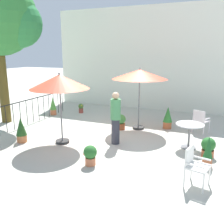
{
  "coord_description": "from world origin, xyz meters",
  "views": [
    {
      "loc": [
        3.33,
        -7.51,
        2.89
      ],
      "look_at": [
        0.0,
        0.43,
        0.77
      ],
      "focal_mm": 39.49,
      "sensor_mm": 36.0,
      "label": 1
    }
  ],
  "objects_px": {
    "potted_plant_1": "(208,147)",
    "standing_person": "(116,118)",
    "patio_umbrella_0": "(60,82)",
    "cafe_table_0": "(189,131)",
    "potted_plant_6": "(208,152)",
    "potted_plant_2": "(168,117)",
    "patio_umbrella_1": "(140,75)",
    "patio_chair_1": "(195,163)",
    "patio_chair_0": "(200,120)",
    "potted_plant_0": "(81,108)",
    "potted_plant_3": "(90,154)",
    "potted_plant_4": "(21,130)",
    "potted_plant_7": "(53,106)",
    "potted_plant_5": "(121,121)"
  },
  "relations": [
    {
      "from": "potted_plant_7",
      "to": "potted_plant_3",
      "type": "bearing_deg",
      "value": -44.64
    },
    {
      "from": "patio_chair_0",
      "to": "potted_plant_4",
      "type": "height_order",
      "value": "patio_chair_0"
    },
    {
      "from": "patio_chair_0",
      "to": "potted_plant_1",
      "type": "xyz_separation_m",
      "value": [
        0.36,
        -2.11,
        -0.21
      ]
    },
    {
      "from": "patio_chair_1",
      "to": "potted_plant_1",
      "type": "xyz_separation_m",
      "value": [
        0.24,
        1.76,
        -0.23
      ]
    },
    {
      "from": "potted_plant_2",
      "to": "potted_plant_6",
      "type": "relative_size",
      "value": 1.06
    },
    {
      "from": "patio_umbrella_0",
      "to": "potted_plant_0",
      "type": "distance_m",
      "value": 4.37
    },
    {
      "from": "cafe_table_0",
      "to": "potted_plant_0",
      "type": "xyz_separation_m",
      "value": [
        -5.28,
        2.62,
        -0.3
      ]
    },
    {
      "from": "patio_chair_0",
      "to": "potted_plant_2",
      "type": "height_order",
      "value": "potted_plant_2"
    },
    {
      "from": "potted_plant_1",
      "to": "standing_person",
      "type": "bearing_deg",
      "value": -178.57
    },
    {
      "from": "patio_umbrella_1",
      "to": "potted_plant_6",
      "type": "distance_m",
      "value": 3.89
    },
    {
      "from": "potted_plant_1",
      "to": "potted_plant_6",
      "type": "height_order",
      "value": "potted_plant_6"
    },
    {
      "from": "potted_plant_2",
      "to": "potted_plant_4",
      "type": "distance_m",
      "value": 5.3
    },
    {
      "from": "potted_plant_4",
      "to": "potted_plant_7",
      "type": "relative_size",
      "value": 0.98
    },
    {
      "from": "potted_plant_5",
      "to": "standing_person",
      "type": "xyz_separation_m",
      "value": [
        0.38,
        -1.47,
        0.56
      ]
    },
    {
      "from": "potted_plant_1",
      "to": "patio_chair_0",
      "type": "bearing_deg",
      "value": 99.57
    },
    {
      "from": "potted_plant_1",
      "to": "standing_person",
      "type": "xyz_separation_m",
      "value": [
        -2.78,
        -0.07,
        0.57
      ]
    },
    {
      "from": "potted_plant_2",
      "to": "patio_chair_0",
      "type": "bearing_deg",
      "value": -4.38
    },
    {
      "from": "potted_plant_1",
      "to": "patio_chair_1",
      "type": "bearing_deg",
      "value": -97.71
    },
    {
      "from": "patio_chair_1",
      "to": "potted_plant_5",
      "type": "bearing_deg",
      "value": 132.66
    },
    {
      "from": "patio_umbrella_1",
      "to": "potted_plant_1",
      "type": "height_order",
      "value": "patio_umbrella_1"
    },
    {
      "from": "cafe_table_0",
      "to": "potted_plant_6",
      "type": "relative_size",
      "value": 1.04
    },
    {
      "from": "patio_chair_0",
      "to": "potted_plant_4",
      "type": "relative_size",
      "value": 1.04
    },
    {
      "from": "potted_plant_3",
      "to": "potted_plant_4",
      "type": "bearing_deg",
      "value": 167.53
    },
    {
      "from": "potted_plant_3",
      "to": "patio_umbrella_1",
      "type": "bearing_deg",
      "value": 85.99
    },
    {
      "from": "potted_plant_4",
      "to": "cafe_table_0",
      "type": "bearing_deg",
      "value": 17.22
    },
    {
      "from": "patio_umbrella_0",
      "to": "potted_plant_2",
      "type": "relative_size",
      "value": 2.67
    },
    {
      "from": "patio_umbrella_1",
      "to": "standing_person",
      "type": "distance_m",
      "value": 2.18
    },
    {
      "from": "potted_plant_5",
      "to": "cafe_table_0",
      "type": "bearing_deg",
      "value": -20.1
    },
    {
      "from": "patio_umbrella_0",
      "to": "potted_plant_5",
      "type": "height_order",
      "value": "patio_umbrella_0"
    },
    {
      "from": "cafe_table_0",
      "to": "potted_plant_3",
      "type": "relative_size",
      "value": 1.56
    },
    {
      "from": "patio_chair_1",
      "to": "potted_plant_0",
      "type": "bearing_deg",
      "value": 139.19
    },
    {
      "from": "potted_plant_0",
      "to": "potted_plant_1",
      "type": "distance_m",
      "value": 6.61
    },
    {
      "from": "patio_umbrella_1",
      "to": "potted_plant_1",
      "type": "bearing_deg",
      "value": -34.21
    },
    {
      "from": "potted_plant_6",
      "to": "potted_plant_5",
      "type": "bearing_deg",
      "value": 146.88
    },
    {
      "from": "patio_umbrella_1",
      "to": "potted_plant_4",
      "type": "bearing_deg",
      "value": -137.29
    },
    {
      "from": "potted_plant_0",
      "to": "potted_plant_5",
      "type": "xyz_separation_m",
      "value": [
        2.69,
        -1.68,
        0.06
      ]
    },
    {
      "from": "patio_umbrella_0",
      "to": "cafe_table_0",
      "type": "relative_size",
      "value": 2.71
    },
    {
      "from": "potted_plant_0",
      "to": "potted_plant_4",
      "type": "relative_size",
      "value": 0.55
    },
    {
      "from": "patio_chair_0",
      "to": "standing_person",
      "type": "xyz_separation_m",
      "value": [
        -2.42,
        -2.18,
        0.36
      ]
    },
    {
      "from": "patio_chair_1",
      "to": "patio_umbrella_1",
      "type": "bearing_deg",
      "value": 123.52
    },
    {
      "from": "potted_plant_7",
      "to": "potted_plant_1",
      "type": "bearing_deg",
      "value": -18.09
    },
    {
      "from": "potted_plant_0",
      "to": "potted_plant_7",
      "type": "bearing_deg",
      "value": -139.79
    },
    {
      "from": "potted_plant_0",
      "to": "potted_plant_2",
      "type": "height_order",
      "value": "potted_plant_2"
    },
    {
      "from": "cafe_table_0",
      "to": "potted_plant_1",
      "type": "xyz_separation_m",
      "value": [
        0.57,
        -0.45,
        -0.24
      ]
    },
    {
      "from": "patio_chair_0",
      "to": "potted_plant_7",
      "type": "height_order",
      "value": "patio_chair_0"
    },
    {
      "from": "patio_umbrella_0",
      "to": "potted_plant_4",
      "type": "bearing_deg",
      "value": -160.02
    },
    {
      "from": "potted_plant_2",
      "to": "patio_umbrella_1",
      "type": "bearing_deg",
      "value": -155.65
    },
    {
      "from": "potted_plant_6",
      "to": "potted_plant_0",
      "type": "bearing_deg",
      "value": 147.42
    },
    {
      "from": "patio_umbrella_1",
      "to": "cafe_table_0",
      "type": "distance_m",
      "value": 2.81
    },
    {
      "from": "cafe_table_0",
      "to": "potted_plant_3",
      "type": "height_order",
      "value": "cafe_table_0"
    }
  ]
}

